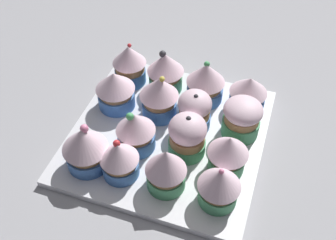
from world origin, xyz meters
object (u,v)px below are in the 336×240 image
object	(u,v)px
cupcake_5	(136,130)
cupcake_14	(219,185)
cupcake_13	(228,153)
cupcake_2	(85,147)
baking_tray	(168,135)
cupcake_8	(194,110)
cupcake_7	(206,82)
cupcake_3	(166,71)
cupcake_4	(159,96)
cupcake_11	(248,93)
cupcake_6	(119,159)
cupcake_1	(115,89)
cupcake_0	(129,64)
cupcake_9	(187,135)
cupcake_12	(242,118)
cupcake_10	(166,168)

from	to	relation	value
cupcake_5	cupcake_14	xyz separation A→B (cm)	(5.39, 14.00, 0.06)
cupcake_13	cupcake_2	bearing A→B (deg)	-73.75
baking_tray	cupcake_13	xyz separation A→B (cm)	(3.79, 10.18, 4.20)
cupcake_8	cupcake_5	bearing A→B (deg)	-46.37
cupcake_7	cupcake_13	distance (cm)	14.87
baking_tray	cupcake_13	world-z (taller)	cupcake_13
cupcake_3	cupcake_4	size ratio (longest dim) A/B	0.97
cupcake_8	cupcake_2	bearing A→B (deg)	-45.79
cupcake_5	cupcake_11	bearing A→B (deg)	133.65
cupcake_5	cupcake_6	size ratio (longest dim) A/B	1.09
cupcake_1	cupcake_8	distance (cm)	13.51
cupcake_7	cupcake_14	xyz separation A→B (cm)	(18.78, 6.95, -0.24)
cupcake_1	cupcake_7	xyz separation A→B (cm)	(-6.24, 13.47, 0.22)
cupcake_13	cupcake_14	distance (cm)	5.57
cupcake_4	cupcake_6	size ratio (longest dim) A/B	1.20
cupcake_6	cupcake_0	bearing A→B (deg)	-161.69
cupcake_8	cupcake_6	bearing A→B (deg)	-31.11
cupcake_8	cupcake_14	size ratio (longest dim) A/B	1.03
cupcake_5	cupcake_14	world-z (taller)	cupcake_5
cupcake_8	cupcake_9	xyz separation A→B (cm)	(5.32, 0.46, 0.12)
cupcake_11	cupcake_13	world-z (taller)	cupcake_13
cupcake_6	cupcake_11	world-z (taller)	cupcake_6
cupcake_9	cupcake_12	world-z (taller)	cupcake_9
cupcake_6	cupcake_14	xyz separation A→B (cm)	(-0.05, 14.28, 0.32)
cupcake_1	cupcake_5	bearing A→B (deg)	41.96
cupcake_5	cupcake_7	size ratio (longest dim) A/B	0.94
cupcake_1	cupcake_6	world-z (taller)	cupcake_1
cupcake_2	cupcake_0	bearing A→B (deg)	-176.77
cupcake_14	cupcake_2	bearing A→B (deg)	-89.76
cupcake_12	cupcake_5	bearing A→B (deg)	-61.76
cupcake_0	cupcake_6	world-z (taller)	cupcake_0
cupcake_9	cupcake_7	bearing A→B (deg)	-177.68
cupcake_12	cupcake_11	bearing A→B (deg)	-178.50
cupcake_2	cupcake_13	xyz separation A→B (cm)	(-5.65, 19.36, -0.27)
cupcake_6	cupcake_7	distance (cm)	20.21
cupcake_9	cupcake_12	distance (cm)	9.26
cupcake_7	cupcake_8	size ratio (longest dim) A/B	1.07
cupcake_12	cupcake_9	bearing A→B (deg)	-47.29
cupcake_12	cupcake_14	distance (cm)	13.10
cupcake_5	cupcake_8	world-z (taller)	same
baking_tray	cupcake_9	size ratio (longest dim) A/B	3.95
cupcake_1	cupcake_3	world-z (taller)	cupcake_3
cupcake_9	cupcake_10	size ratio (longest dim) A/B	1.01
cupcake_5	cupcake_11	distance (cm)	19.61
cupcake_5	cupcake_0	bearing A→B (deg)	-154.14
cupcake_10	cupcake_12	world-z (taller)	cupcake_10
cupcake_3	cupcake_6	size ratio (longest dim) A/B	1.17
cupcake_7	cupcake_4	bearing A→B (deg)	-45.49
baking_tray	cupcake_12	xyz separation A→B (cm)	(-3.74, 10.64, 3.97)
cupcake_0	cupcake_10	xyz separation A→B (cm)	(18.81, 13.10, -0.09)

